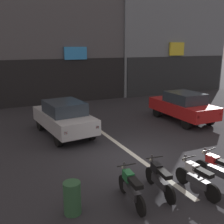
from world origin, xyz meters
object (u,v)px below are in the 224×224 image
at_px(motorcycle_black_row_left_mid, 159,178).
at_px(motorcycle_white_row_centre, 196,177).
at_px(car_silver_crossing_near, 64,117).
at_px(car_red_parked_kerbside, 183,106).
at_px(motorcycle_green_row_leftmost, 131,187).
at_px(motorcycle_red_row_right_mid, 217,168).
at_px(trash_bin, 72,198).

distance_m(motorcycle_black_row_left_mid, motorcycle_white_row_centre, 1.07).
bearing_deg(car_silver_crossing_near, car_red_parked_kerbside, -4.39).
xyz_separation_m(car_silver_crossing_near, car_red_parked_kerbside, (6.61, -0.51, 0.00)).
distance_m(car_silver_crossing_near, motorcycle_white_row_centre, 6.90).
relative_size(car_red_parked_kerbside, motorcycle_black_row_left_mid, 2.47).
bearing_deg(motorcycle_green_row_leftmost, motorcycle_red_row_right_mid, -3.20).
bearing_deg(trash_bin, motorcycle_green_row_leftmost, -8.38).
distance_m(car_red_parked_kerbside, motorcycle_green_row_leftmost, 8.70).
bearing_deg(motorcycle_green_row_leftmost, car_red_parked_kerbside, 41.26).
distance_m(car_silver_crossing_near, motorcycle_red_row_right_mid, 7.10).
bearing_deg(motorcycle_red_row_right_mid, motorcycle_white_row_centre, -170.11).
distance_m(motorcycle_black_row_left_mid, trash_bin, 2.54).
relative_size(car_red_parked_kerbside, motorcycle_green_row_leftmost, 2.47).
relative_size(car_silver_crossing_near, trash_bin, 5.00).
height_order(motorcycle_white_row_centre, trash_bin, motorcycle_white_row_centre).
relative_size(car_silver_crossing_near, motorcycle_green_row_leftmost, 2.55).
xyz_separation_m(car_silver_crossing_near, motorcycle_black_row_left_mid, (1.07, -6.14, -0.43)).
distance_m(motorcycle_green_row_leftmost, motorcycle_red_row_right_mid, 2.95).
bearing_deg(motorcycle_red_row_right_mid, car_silver_crossing_near, 115.30).
relative_size(motorcycle_black_row_left_mid, trash_bin, 1.96).
xyz_separation_m(car_silver_crossing_near, trash_bin, (-1.47, -6.01, -0.46)).
distance_m(car_red_parked_kerbside, trash_bin, 9.79).
relative_size(car_silver_crossing_near, motorcycle_red_row_right_mid, 2.56).
distance_m(motorcycle_green_row_leftmost, motorcycle_white_row_centre, 1.99).
height_order(car_red_parked_kerbside, motorcycle_white_row_centre, car_red_parked_kerbside).
distance_m(car_red_parked_kerbside, motorcycle_red_row_right_mid, 6.91).
bearing_deg(trash_bin, motorcycle_black_row_left_mid, -3.01).
height_order(car_silver_crossing_near, trash_bin, car_silver_crossing_near).
xyz_separation_m(motorcycle_green_row_leftmost, motorcycle_white_row_centre, (1.96, -0.34, 0.00)).
bearing_deg(car_silver_crossing_near, motorcycle_green_row_leftmost, -89.24).
height_order(motorcycle_green_row_leftmost, motorcycle_black_row_left_mid, same).
distance_m(car_red_parked_kerbside, motorcycle_white_row_centre, 7.61).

